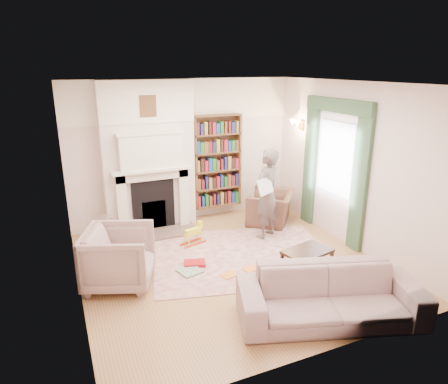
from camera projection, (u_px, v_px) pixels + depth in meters
name	position (u px, v px, depth m)	size (l,w,h in m)	color
floor	(230.00, 265.00, 6.34)	(4.50, 4.50, 0.00)	olive
ceiling	(231.00, 83.00, 5.49)	(4.50, 4.50, 0.00)	white
wall_back	(184.00, 152.00, 7.89)	(4.50, 4.50, 0.00)	silver
wall_front	(324.00, 238.00, 3.95)	(4.50, 4.50, 0.00)	silver
wall_left	(70.00, 200.00, 5.07)	(4.50, 4.50, 0.00)	silver
wall_right	(351.00, 166.00, 6.77)	(4.50, 4.50, 0.00)	silver
fireplace	(149.00, 158.00, 7.43)	(1.70, 0.58, 2.80)	silver
bookcase	(217.00, 161.00, 8.09)	(1.00, 0.24, 1.85)	brown
window	(336.00, 158.00, 7.10)	(0.02, 0.90, 1.30)	silver
curtain_left	(360.00, 182.00, 6.55)	(0.07, 0.32, 2.40)	#2B432C
curtain_right	(310.00, 164.00, 7.77)	(0.07, 0.32, 2.40)	#2B432C
pelmet	(338.00, 105.00, 6.80)	(0.09, 1.70, 0.24)	#2B432C
wall_sconce	(293.00, 126.00, 7.85)	(0.20, 0.24, 0.24)	gold
rug	(242.00, 256.00, 6.63)	(2.89, 2.22, 0.01)	beige
armchair_reading	(271.00, 207.00, 8.00)	(0.96, 0.84, 0.62)	#502D2A
armchair_left	(119.00, 257.00, 5.68)	(0.91, 0.94, 0.85)	#AD9E8F
sofa	(330.00, 296.00, 4.91)	(2.25, 0.88, 0.66)	gray
man_reading	(267.00, 194.00, 7.15)	(0.60, 0.40, 1.66)	#564A45
newspaper	(265.00, 186.00, 6.85)	(0.40, 0.02, 0.28)	silver
coffee_table	(307.00, 264.00, 5.91)	(0.70, 0.45, 0.45)	#371F13
paraffin_heater	(107.00, 232.00, 6.92)	(0.24, 0.24, 0.55)	#B1B5B9
rocking_horse	(193.00, 234.00, 7.02)	(0.46, 0.18, 0.40)	yellow
board_game	(190.00, 271.00, 6.11)	(0.32, 0.32, 0.03)	#CED54B
game_box_lid	(195.00, 263.00, 6.32)	(0.33, 0.22, 0.06)	#A21218
comic_annuals	(252.00, 272.00, 6.09)	(0.98, 0.65, 0.02)	red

